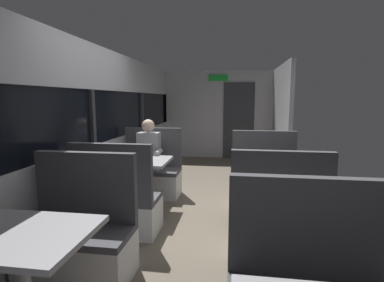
# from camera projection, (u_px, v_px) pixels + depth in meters

# --- Properties ---
(ground_plane) EXTENTS (3.30, 9.20, 0.02)m
(ground_plane) POSITION_uv_depth(u_px,v_px,m) (199.00, 220.00, 3.87)
(ground_plane) COLOR #665B4C
(carriage_window_panel_left) EXTENTS (0.09, 8.48, 2.30)m
(carriage_window_panel_left) POSITION_uv_depth(u_px,v_px,m) (92.00, 134.00, 3.92)
(carriage_window_panel_left) COLOR #B2B2B7
(carriage_window_panel_left) RESTS_ON ground_plane
(carriage_end_bulkhead) EXTENTS (2.90, 0.11, 2.30)m
(carriage_end_bulkhead) POSITION_uv_depth(u_px,v_px,m) (220.00, 115.00, 7.81)
(carriage_end_bulkhead) COLOR #B2B2B7
(carriage_end_bulkhead) RESTS_ON ground_plane
(carriage_aisle_panel_right) EXTENTS (0.08, 2.40, 2.30)m
(carriage_aisle_panel_right) POSITION_uv_depth(u_px,v_px,m) (281.00, 118.00, 6.44)
(carriage_aisle_panel_right) COLOR #B2B2B7
(carriage_aisle_panel_right) RESTS_ON ground_plane
(dining_table_near_window) EXTENTS (0.90, 0.70, 0.74)m
(dining_table_near_window) POSITION_uv_depth(u_px,v_px,m) (19.00, 247.00, 1.86)
(dining_table_near_window) COLOR #9E9EA3
(dining_table_near_window) RESTS_ON ground_plane
(bench_near_window_facing_entry) EXTENTS (0.95, 0.50, 1.10)m
(bench_near_window_facing_entry) POSITION_uv_depth(u_px,v_px,m) (79.00, 241.00, 2.59)
(bench_near_window_facing_entry) COLOR silver
(bench_near_window_facing_entry) RESTS_ON ground_plane
(dining_table_mid_window) EXTENTS (0.90, 0.70, 0.74)m
(dining_table_mid_window) POSITION_uv_depth(u_px,v_px,m) (137.00, 167.00, 4.08)
(dining_table_mid_window) COLOR #9E9EA3
(dining_table_mid_window) RESTS_ON ground_plane
(bench_mid_window_facing_end) EXTENTS (0.95, 0.50, 1.10)m
(bench_mid_window_facing_end) POSITION_uv_depth(u_px,v_px,m) (118.00, 206.00, 3.44)
(bench_mid_window_facing_end) COLOR silver
(bench_mid_window_facing_end) RESTS_ON ground_plane
(bench_mid_window_facing_entry) EXTENTS (0.95, 0.50, 1.10)m
(bench_mid_window_facing_entry) POSITION_uv_depth(u_px,v_px,m) (151.00, 175.00, 4.81)
(bench_mid_window_facing_entry) COLOR silver
(bench_mid_window_facing_entry) RESTS_ON ground_plane
(dining_table_rear_aisle) EXTENTS (0.90, 0.70, 0.74)m
(dining_table_rear_aisle) POSITION_uv_depth(u_px,v_px,m) (270.00, 175.00, 3.63)
(dining_table_rear_aisle) COLOR #9E9EA3
(dining_table_rear_aisle) RESTS_ON ground_plane
(bench_rear_aisle_facing_end) EXTENTS (0.95, 0.50, 1.10)m
(bench_rear_aisle_facing_end) POSITION_uv_depth(u_px,v_px,m) (277.00, 222.00, 2.99)
(bench_rear_aisle_facing_end) COLOR silver
(bench_rear_aisle_facing_end) RESTS_ON ground_plane
(bench_rear_aisle_facing_entry) EXTENTS (0.95, 0.50, 1.10)m
(bench_rear_aisle_facing_entry) POSITION_uv_depth(u_px,v_px,m) (264.00, 183.00, 4.36)
(bench_rear_aisle_facing_entry) COLOR silver
(bench_rear_aisle_facing_entry) RESTS_ON ground_plane
(seated_passenger) EXTENTS (0.47, 0.55, 1.26)m
(seated_passenger) POSITION_uv_depth(u_px,v_px,m) (150.00, 164.00, 4.71)
(seated_passenger) COLOR #26262D
(seated_passenger) RESTS_ON ground_plane
(coffee_cup_primary) EXTENTS (0.07, 0.07, 0.09)m
(coffee_cup_primary) POSITION_uv_depth(u_px,v_px,m) (289.00, 164.00, 3.61)
(coffee_cup_primary) COLOR #B23333
(coffee_cup_primary) RESTS_ON dining_table_rear_aisle
(coffee_cup_secondary) EXTENTS (0.07, 0.07, 0.09)m
(coffee_cup_secondary) POSITION_uv_depth(u_px,v_px,m) (122.00, 157.00, 4.00)
(coffee_cup_secondary) COLOR #B23333
(coffee_cup_secondary) RESTS_ON dining_table_mid_window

